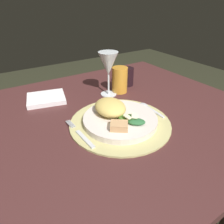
# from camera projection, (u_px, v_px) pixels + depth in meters

# --- Properties ---
(dining_table) EXTENTS (1.16, 0.89, 0.70)m
(dining_table) POSITION_uv_depth(u_px,v_px,m) (100.00, 151.00, 0.79)
(dining_table) COLOR #452322
(dining_table) RESTS_ON ground
(placemat) EXTENTS (0.34, 0.34, 0.01)m
(placemat) POSITION_uv_depth(u_px,v_px,m) (120.00, 123.00, 0.67)
(placemat) COLOR tan
(placemat) RESTS_ON dining_table
(dinner_plate) EXTENTS (0.24, 0.24, 0.02)m
(dinner_plate) POSITION_uv_depth(u_px,v_px,m) (120.00, 119.00, 0.67)
(dinner_plate) COLOR silver
(dinner_plate) RESTS_ON placemat
(pasta_serving) EXTENTS (0.12, 0.14, 0.04)m
(pasta_serving) POSITION_uv_depth(u_px,v_px,m) (110.00, 107.00, 0.67)
(pasta_serving) COLOR #DEBC5F
(pasta_serving) RESTS_ON dinner_plate
(salad_greens) EXTENTS (0.08, 0.09, 0.03)m
(salad_greens) POSITION_uv_depth(u_px,v_px,m) (131.00, 119.00, 0.63)
(salad_greens) COLOR #4D7D2B
(salad_greens) RESTS_ON dinner_plate
(bread_piece) EXTENTS (0.07, 0.06, 0.02)m
(bread_piece) POSITION_uv_depth(u_px,v_px,m) (119.00, 126.00, 0.60)
(bread_piece) COLOR tan
(bread_piece) RESTS_ON dinner_plate
(fork) EXTENTS (0.02, 0.16, 0.00)m
(fork) POSITION_uv_depth(u_px,v_px,m) (81.00, 135.00, 0.61)
(fork) COLOR silver
(fork) RESTS_ON placemat
(spoon) EXTENTS (0.02, 0.13, 0.01)m
(spoon) POSITION_uv_depth(u_px,v_px,m) (148.00, 107.00, 0.75)
(spoon) COLOR silver
(spoon) RESTS_ON placemat
(napkin) EXTENTS (0.17, 0.16, 0.02)m
(napkin) POSITION_uv_depth(u_px,v_px,m) (46.00, 98.00, 0.82)
(napkin) COLOR white
(napkin) RESTS_ON dining_table
(wine_glass) EXTENTS (0.08, 0.08, 0.18)m
(wine_glass) POSITION_uv_depth(u_px,v_px,m) (108.00, 65.00, 0.81)
(wine_glass) COLOR silver
(wine_glass) RESTS_ON dining_table
(amber_tumbler) EXTENTS (0.07, 0.07, 0.11)m
(amber_tumbler) POSITION_uv_depth(u_px,v_px,m) (120.00, 80.00, 0.87)
(amber_tumbler) COLOR orange
(amber_tumbler) RESTS_ON dining_table
(dark_tumbler) EXTENTS (0.07, 0.07, 0.08)m
(dark_tumbler) POSITION_uv_depth(u_px,v_px,m) (127.00, 77.00, 0.94)
(dark_tumbler) COLOR black
(dark_tumbler) RESTS_ON dining_table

